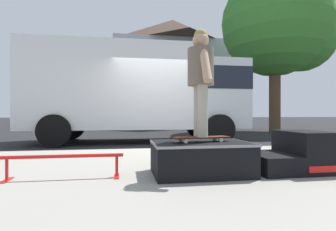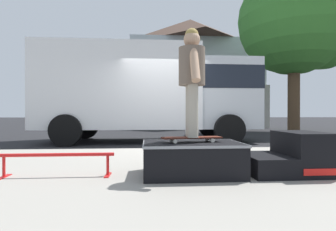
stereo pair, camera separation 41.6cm
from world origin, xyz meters
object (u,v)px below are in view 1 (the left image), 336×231
object	(u,v)px
skate_box	(201,157)
kicker_ramp	(294,154)
grind_rail	(63,161)
skateboard	(201,138)
skater_kid	(201,73)
box_truck	(139,90)
street_tree_main	(281,27)

from	to	relation	value
skate_box	kicker_ramp	distance (m)	1.33
kicker_ramp	grind_rail	size ratio (longest dim) A/B	0.72
grind_rail	skateboard	size ratio (longest dim) A/B	1.78
kicker_ramp	grind_rail	world-z (taller)	kicker_ramp
skater_kid	skate_box	bearing A→B (deg)	-90.34
skateboard	box_truck	distance (m)	5.55
grind_rail	street_tree_main	xyz separation A→B (m)	(8.59, 9.07, 5.02)
kicker_ramp	grind_rail	xyz separation A→B (m)	(-3.04, 0.04, -0.01)
grind_rail	box_truck	bearing A→B (deg)	77.30
skate_box	kicker_ramp	size ratio (longest dim) A/B	1.21
kicker_ramp	box_truck	size ratio (longest dim) A/B	0.15
kicker_ramp	box_truck	distance (m)	5.88
skateboard	street_tree_main	size ratio (longest dim) A/B	0.10
kicker_ramp	box_truck	world-z (taller)	box_truck
grind_rail	street_tree_main	distance (m)	13.46
kicker_ramp	skateboard	world-z (taller)	kicker_ramp
kicker_ramp	skater_kid	size ratio (longest dim) A/B	0.74
box_truck	street_tree_main	distance (m)	9.01
box_truck	skater_kid	bearing A→B (deg)	-84.75
skater_kid	box_truck	distance (m)	5.45
skate_box	street_tree_main	size ratio (longest dim) A/B	0.15
skate_box	box_truck	xyz separation A→B (m)	(-0.50, 5.43, 1.36)
kicker_ramp	street_tree_main	xyz separation A→B (m)	(5.55, 9.11, 5.01)
skater_kid	street_tree_main	bearing A→B (deg)	52.92
grind_rail	skater_kid	bearing A→B (deg)	-1.07
skateboard	box_truck	size ratio (longest dim) A/B	0.12
skate_box	street_tree_main	distance (m)	12.46
street_tree_main	skate_box	bearing A→B (deg)	-127.05
box_truck	street_tree_main	xyz separation A→B (m)	(7.37, 3.68, 3.66)
skate_box	box_truck	world-z (taller)	box_truck
box_truck	street_tree_main	bearing A→B (deg)	26.52
skate_box	skater_kid	distance (m)	1.09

